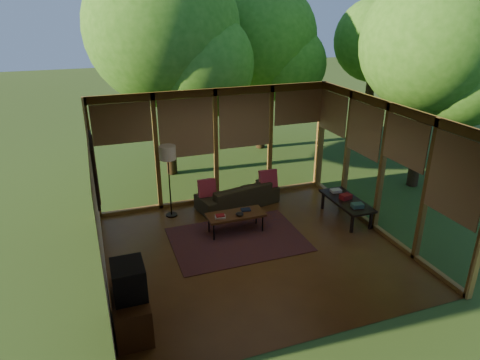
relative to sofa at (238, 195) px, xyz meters
name	(u,v)px	position (x,y,z in m)	size (l,w,h in m)	color
floor	(254,251)	(-0.36, -2.00, -0.28)	(5.50, 5.50, 0.00)	brown
ceiling	(256,114)	(-0.36, -2.00, 2.42)	(5.50, 5.50, 0.00)	silver
wall_left	(97,209)	(-3.11, -2.00, 1.07)	(0.04, 5.00, 2.70)	beige
wall_front	(325,258)	(-0.36, -4.50, 1.07)	(5.50, 0.04, 2.70)	beige
window_wall_back	(216,147)	(-0.36, 0.50, 1.07)	(5.50, 0.12, 2.70)	brown
window_wall_right	(382,169)	(2.39, -2.00, 1.07)	(0.12, 5.00, 2.70)	brown
exterior_lawn	(363,119)	(7.64, 6.00, -0.29)	(40.00, 40.00, 0.00)	#304D1D
tree_nw	(163,29)	(-1.04, 2.66, 3.56)	(3.89, 3.89, 5.80)	#332412
tree_ne	(261,38)	(2.20, 4.05, 3.18)	(3.37, 3.37, 5.16)	#332412
tree_se	(431,43)	(4.65, -0.36, 3.31)	(3.29, 3.29, 5.24)	#332412
tree_far	(376,41)	(5.78, 3.27, 3.07)	(2.61, 2.61, 4.68)	#332412
rug	(238,239)	(-0.52, -1.49, -0.27)	(2.64, 1.87, 0.01)	maroon
sofa	(238,195)	(0.00, 0.00, 0.00)	(1.92, 0.75, 0.56)	#352E1A
pillow_left	(207,188)	(-0.75, -0.05, 0.30)	(0.40, 0.13, 0.40)	maroon
pillow_right	(268,179)	(0.75, -0.05, 0.31)	(0.42, 0.14, 0.42)	maroon
ct_book_lower	(220,217)	(-0.80, -1.23, 0.16)	(0.21, 0.16, 0.03)	beige
ct_book_upper	(220,215)	(-0.80, -1.23, 0.19)	(0.17, 0.13, 0.03)	maroon
ct_book_side	(246,210)	(-0.20, -1.10, 0.16)	(0.19, 0.15, 0.03)	black
ct_bowl	(240,214)	(-0.40, -1.28, 0.18)	(0.16, 0.16, 0.07)	black
media_cabinet	(131,312)	(-2.83, -3.40, 0.02)	(0.50, 1.00, 0.60)	#573117
television	(129,280)	(-2.81, -3.40, 0.57)	(0.45, 0.55, 0.50)	black
console_book_a	(357,205)	(2.04, -1.82, 0.22)	(0.24, 0.17, 0.09)	#365F53
console_book_b	(346,197)	(2.04, -1.37, 0.23)	(0.24, 0.17, 0.11)	maroon
console_book_c	(336,191)	(2.04, -0.97, 0.21)	(0.23, 0.17, 0.06)	beige
floor_lamp	(168,157)	(-1.57, 0.02, 1.13)	(0.36, 0.36, 1.65)	black
coffee_table	(236,215)	(-0.45, -1.18, 0.11)	(1.20, 0.50, 0.43)	#573117
side_console	(347,202)	(2.04, -1.42, 0.13)	(0.60, 1.40, 0.46)	black
wall_painting	(95,169)	(-3.07, -0.60, 1.27)	(0.06, 1.35, 1.15)	black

